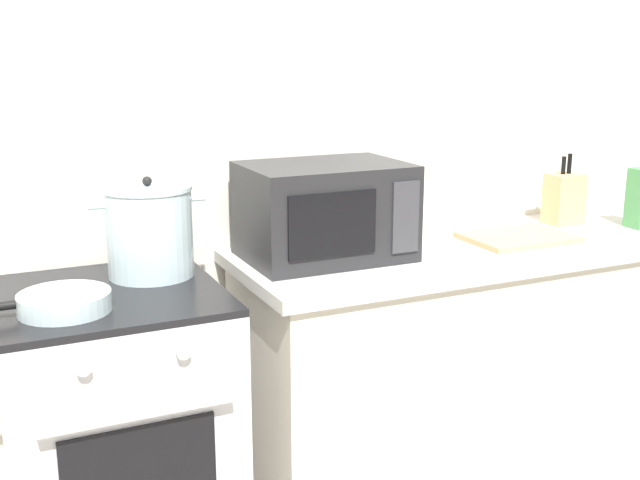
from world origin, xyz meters
TOP-DOWN VIEW (x-y plane):
  - back_wall at (0.30, 0.97)m, footprint 4.40×0.10m
  - lower_cabinet_right at (0.90, 0.62)m, footprint 1.64×0.56m
  - countertop_right at (0.90, 0.62)m, footprint 1.70×0.60m
  - stove at (-0.35, 0.60)m, footprint 0.60×0.64m
  - stock_pot at (-0.20, 0.71)m, footprint 0.34×0.25m
  - frying_pan at (-0.49, 0.48)m, footprint 0.43×0.23m
  - microwave at (0.34, 0.68)m, footprint 0.50×0.37m
  - cutting_board at (1.04, 0.60)m, footprint 0.36×0.26m
  - knife_block at (1.36, 0.74)m, footprint 0.13×0.10m

SIDE VIEW (x-z plane):
  - lower_cabinet_right at x=0.90m, z-range 0.00..0.88m
  - stove at x=-0.35m, z-range 0.00..0.92m
  - countertop_right at x=0.90m, z-range 0.88..0.92m
  - cutting_board at x=1.04m, z-range 0.92..0.94m
  - frying_pan at x=-0.49m, z-range 0.92..0.97m
  - knife_block at x=1.36m, z-range 0.88..1.15m
  - stock_pot at x=-0.20m, z-range 0.91..1.20m
  - microwave at x=0.34m, z-range 0.92..1.22m
  - back_wall at x=0.30m, z-range 0.00..2.50m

